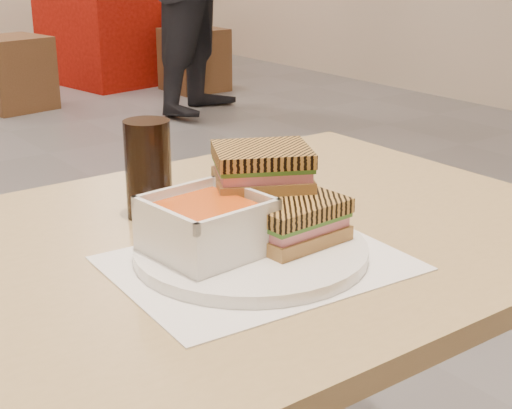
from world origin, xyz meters
TOP-DOWN VIEW (x-y plane):
  - main_table at (-0.08, -1.92)m, footprint 1.20×0.70m
  - tray_liner at (0.00, -2.02)m, footprint 0.35×0.28m
  - plate at (0.01, -2.00)m, footprint 0.29×0.29m
  - soup_bowl at (-0.05, -1.98)m, footprint 0.14×0.14m
  - panini_lower at (0.06, -2.01)m, footprint 0.13×0.11m
  - panini_upper at (0.06, -1.95)m, footprint 0.15×0.14m
  - cola_glass at (-0.02, -1.79)m, footprint 0.06×0.06m
  - bg_table_1 at (2.35, 3.09)m, footprint 1.07×1.07m
  - bg_chair_1l at (1.28, 2.50)m, footprint 0.50×0.50m
  - bg_chair_1r at (2.65, 2.34)m, footprint 0.42×0.42m

SIDE VIEW (x-z plane):
  - bg_chair_1r at x=2.65m, z-range 0.00..0.47m
  - bg_chair_1l at x=1.28m, z-range 0.00..0.49m
  - bg_table_1 at x=2.35m, z-range 0.00..0.82m
  - main_table at x=-0.08m, z-range 0.26..1.01m
  - tray_liner at x=0.00m, z-range 0.75..0.75m
  - plate at x=0.01m, z-range 0.75..0.77m
  - panini_lower at x=0.06m, z-range 0.77..0.82m
  - soup_bowl at x=-0.05m, z-range 0.76..0.83m
  - cola_glass at x=-0.02m, z-range 0.75..0.89m
  - panini_upper at x=0.06m, z-range 0.82..0.87m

